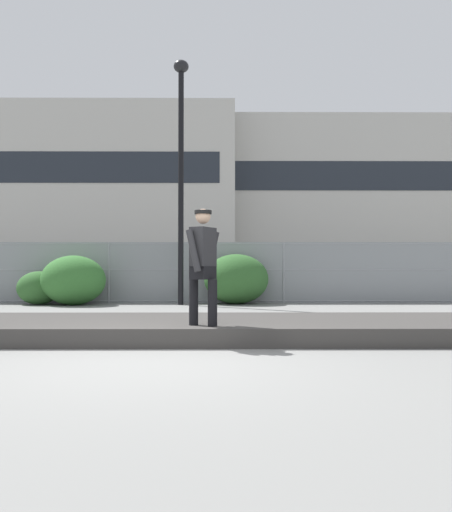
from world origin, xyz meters
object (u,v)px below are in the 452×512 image
at_px(street_lamp, 181,153).
at_px(parked_car_near, 73,274).
at_px(shrub_right, 236,279).
at_px(shrub_left, 39,288).
at_px(shrub_center, 73,280).
at_px(skater, 203,265).
at_px(skateboard, 203,341).

height_order(street_lamp, parked_car_near, street_lamp).
bearing_deg(parked_car_near, shrub_right, -28.95).
bearing_deg(street_lamp, shrub_left, 178.47).
bearing_deg(shrub_center, skater, -62.51).
bearing_deg(parked_car_near, shrub_left, -89.86).
xyz_separation_m(street_lamp, parked_car_near, (-4.14, 3.52, -3.57)).
xyz_separation_m(skateboard, shrub_left, (-5.07, 7.91, 0.43)).
distance_m(parked_car_near, shrub_center, 3.77).
height_order(skateboard, street_lamp, street_lamp).
bearing_deg(street_lamp, shrub_right, 12.09).
relative_size(street_lamp, shrub_center, 3.86).
bearing_deg(shrub_left, skater, -57.34).
distance_m(skateboard, shrub_left, 9.40).
relative_size(skateboard, shrub_left, 0.63).
relative_size(parked_car_near, shrub_right, 2.31).
bearing_deg(skateboard, parked_car_near, 114.15).
xyz_separation_m(parked_car_near, shrub_left, (0.01, -3.42, -0.35)).
height_order(skateboard, parked_car_near, parked_car_near).
bearing_deg(shrub_left, skateboard, -57.34).
bearing_deg(parked_car_near, street_lamp, -40.44).
xyz_separation_m(skater, parked_car_near, (-5.08, 11.32, -0.27)).
bearing_deg(street_lamp, shrub_center, -178.37).
height_order(street_lamp, shrub_center, street_lamp).
height_order(skater, street_lamp, street_lamp).
xyz_separation_m(skater, street_lamp, (-0.94, 7.80, 3.29)).
relative_size(street_lamp, shrub_right, 3.73).
bearing_deg(parked_car_near, shrub_center, -73.58).
bearing_deg(shrub_left, shrub_center, -10.59).
bearing_deg(skater, shrub_left, 122.66).
bearing_deg(shrub_center, parked_car_near, 106.42).
relative_size(shrub_left, shrub_right, 0.66).
bearing_deg(skater, shrub_right, 85.29).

